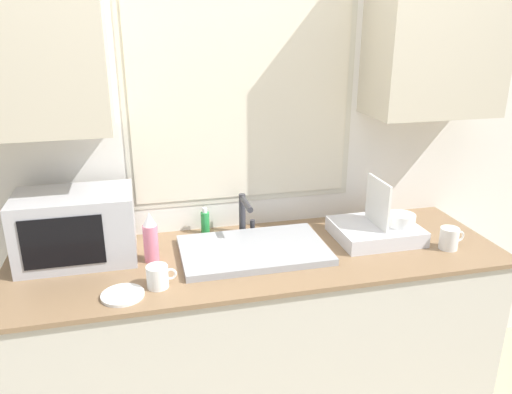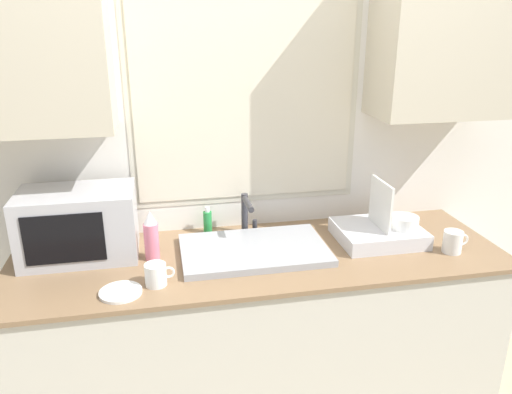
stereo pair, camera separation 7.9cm
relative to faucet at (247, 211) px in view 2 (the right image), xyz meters
The scene contains 11 objects.
countertop 0.61m from the faucet, 84.78° to the right, with size 2.16×0.70×0.89m.
wall_back 0.43m from the faucet, 79.47° to the left, with size 6.00×0.38×2.60m.
sink_basin 0.23m from the faucet, 91.34° to the right, with size 0.64×0.41×0.03m.
faucet is the anchor object (origin of this frame).
microwave 0.75m from the faucet, behind, with size 0.48×0.31×0.30m.
dish_rack 0.63m from the faucet, 17.33° to the right, with size 0.38×0.32×0.29m.
spray_bottle 0.48m from the faucet, 158.89° to the right, with size 0.06×0.06×0.22m.
soap_bottle 0.20m from the faucet, 161.55° to the left, with size 0.04×0.04×0.13m.
mug_near_sink 0.60m from the faucet, 136.87° to the right, with size 0.12×0.08×0.09m.
mug_by_rack 0.94m from the faucet, 22.98° to the right, with size 0.12×0.08×0.10m.
small_plate 0.73m from the faucet, 141.85° to the right, with size 0.16×0.16×0.01m.
Camera 2 is at (-0.41, -1.61, 1.87)m, focal length 35.00 mm.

